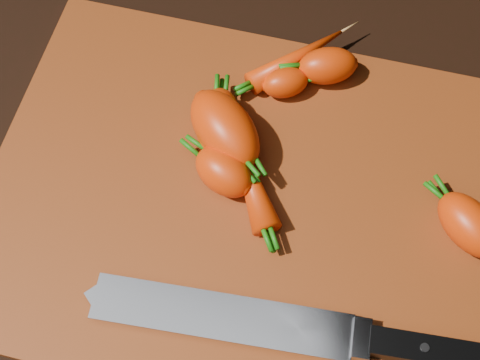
# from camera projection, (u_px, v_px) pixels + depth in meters

# --- Properties ---
(ground) EXTENTS (2.00, 2.00, 0.01)m
(ground) POSITION_uv_depth(u_px,v_px,m) (238.00, 204.00, 0.68)
(ground) COLOR black
(cutting_board) EXTENTS (0.50, 0.40, 0.01)m
(cutting_board) POSITION_uv_depth(u_px,v_px,m) (238.00, 199.00, 0.67)
(cutting_board) COLOR brown
(cutting_board) RESTS_ON ground
(carrot_0) EXTENTS (0.08, 0.07, 0.04)m
(carrot_0) POSITION_uv_depth(u_px,v_px,m) (224.00, 172.00, 0.65)
(carrot_0) COLOR #EB3805
(carrot_0) RESTS_ON cutting_board
(carrot_1) EXTENTS (0.11, 0.11, 0.06)m
(carrot_1) POSITION_uv_depth(u_px,v_px,m) (225.00, 129.00, 0.66)
(carrot_1) COLOR #EB3805
(carrot_1) RESTS_ON cutting_board
(carrot_2) EXTENTS (0.06, 0.08, 0.04)m
(carrot_2) POSITION_uv_depth(u_px,v_px,m) (218.00, 122.00, 0.67)
(carrot_2) COLOR #EB3805
(carrot_2) RESTS_ON cutting_board
(carrot_3) EXTENTS (0.07, 0.06, 0.04)m
(carrot_3) POSITION_uv_depth(u_px,v_px,m) (328.00, 66.00, 0.71)
(carrot_3) COLOR #EB3805
(carrot_3) RESTS_ON cutting_board
(carrot_4) EXTENTS (0.06, 0.05, 0.03)m
(carrot_4) POSITION_uv_depth(u_px,v_px,m) (285.00, 83.00, 0.70)
(carrot_4) COLOR #EB3805
(carrot_4) RESTS_ON cutting_board
(carrot_5) EXTENTS (0.08, 0.08, 0.04)m
(carrot_5) POSITION_uv_depth(u_px,v_px,m) (469.00, 225.00, 0.62)
(carrot_5) COLOR #EB3805
(carrot_5) RESTS_ON cutting_board
(carrot_6) EXTENTS (0.10, 0.11, 0.03)m
(carrot_6) POSITION_uv_depth(u_px,v_px,m) (297.00, 57.00, 0.72)
(carrot_6) COLOR #EB3805
(carrot_6) RESTS_ON cutting_board
(carrot_7) EXTENTS (0.08, 0.11, 0.03)m
(carrot_7) POSITION_uv_depth(u_px,v_px,m) (250.00, 178.00, 0.65)
(carrot_7) COLOR #EB3805
(carrot_7) RESTS_ON cutting_board
(knife) EXTENTS (0.39, 0.06, 0.02)m
(knife) POSITION_uv_depth(u_px,v_px,m) (247.00, 321.00, 0.60)
(knife) COLOR gray
(knife) RESTS_ON cutting_board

